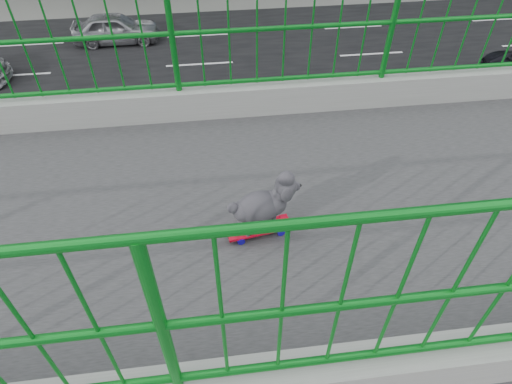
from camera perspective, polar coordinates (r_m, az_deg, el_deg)
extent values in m
cube|color=black|center=(18.04, -7.07, 11.82)|extent=(18.00, 90.00, 0.02)
cube|color=#2D2D2F|center=(3.62, -8.99, -6.03)|extent=(3.00, 24.00, 0.50)
cube|color=gray|center=(4.43, -9.76, 11.35)|extent=(0.20, 24.00, 0.30)
cylinder|color=#0C741C|center=(4.10, -10.97, 19.61)|extent=(0.04, 24.00, 0.04)
cylinder|color=#0C741C|center=(4.10, -10.97, 19.61)|extent=(0.06, 0.06, 1.10)
cylinder|color=#0C741C|center=(1.47, -15.43, -5.95)|extent=(0.04, 24.00, 0.04)
cylinder|color=#0C741C|center=(1.91, -12.25, -16.69)|extent=(0.04, 24.00, 0.04)
cylinder|color=#0C741C|center=(1.91, -12.25, -16.69)|extent=(0.06, 0.06, 1.10)
cube|color=red|center=(3.24, 0.37, -4.72)|extent=(0.21, 0.49, 0.02)
cube|color=#99999E|center=(3.23, -2.25, -5.49)|extent=(0.09, 0.04, 0.02)
cylinder|color=#1308B1|center=(3.27, -2.51, -4.82)|extent=(0.03, 0.06, 0.06)
sphere|color=yellow|center=(3.27, -2.51, -4.82)|extent=(0.02, 0.02, 0.02)
cylinder|color=#1308B1|center=(3.20, -1.96, -6.41)|extent=(0.03, 0.06, 0.06)
sphere|color=yellow|center=(3.20, -1.96, -6.41)|extent=(0.02, 0.02, 0.02)
cube|color=#99999E|center=(3.29, 2.94, -4.37)|extent=(0.09, 0.04, 0.02)
cylinder|color=#1308B1|center=(3.33, 2.60, -3.73)|extent=(0.03, 0.06, 0.06)
sphere|color=yellow|center=(3.33, 2.60, -3.73)|extent=(0.02, 0.02, 0.02)
cylinder|color=#1308B1|center=(3.25, 3.27, -5.26)|extent=(0.03, 0.06, 0.06)
sphere|color=yellow|center=(3.25, 3.27, -5.26)|extent=(0.02, 0.02, 0.02)
ellipsoid|color=#2D2B30|center=(3.07, 0.39, -1.96)|extent=(0.27, 0.37, 0.23)
sphere|color=#2D2B30|center=(3.02, 3.94, 0.76)|extent=(0.16, 0.16, 0.16)
sphere|color=black|center=(3.06, 5.73, 0.85)|extent=(0.03, 0.03, 0.03)
sphere|color=#2D2B30|center=(3.01, -3.05, -2.08)|extent=(0.08, 0.08, 0.08)
cylinder|color=#2D2B30|center=(3.23, 1.79, -2.78)|extent=(0.03, 0.03, 0.14)
cylinder|color=#2D2B30|center=(3.17, 2.33, -4.04)|extent=(0.03, 0.03, 0.14)
cylinder|color=#2D2B30|center=(3.20, -1.55, -3.49)|extent=(0.03, 0.03, 0.14)
cylinder|color=#2D2B30|center=(3.13, -1.08, -4.78)|extent=(0.03, 0.03, 0.14)
imported|color=gray|center=(23.28, -17.84, 19.68)|extent=(1.62, 4.03, 1.37)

